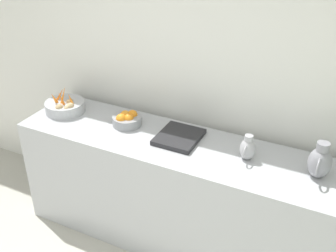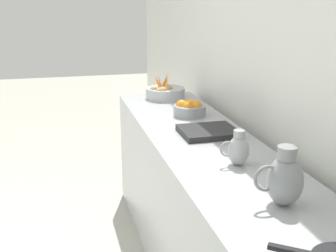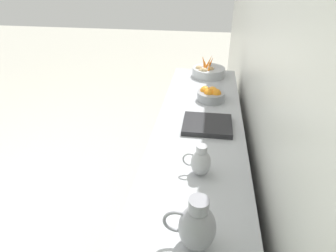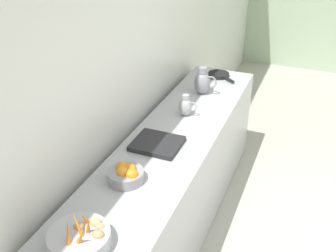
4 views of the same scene
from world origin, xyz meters
TOP-DOWN VIEW (x-y plane):
  - ground_plane at (0.00, 0.00)m, footprint 15.06×15.06m
  - tile_wall_left at (-1.95, 0.70)m, footprint 0.10×8.15m
  - prep_counter at (-1.53, 0.20)m, footprint 0.62×2.87m
  - vegetable_colander at (-1.56, -1.03)m, footprint 0.32×0.32m
  - orange_bowl at (-1.60, -0.45)m, footprint 0.23×0.23m
  - metal_pitcher_tall at (-1.56, 0.99)m, footprint 0.21×0.15m
  - metal_pitcher_short at (-1.56, 0.52)m, footprint 0.16×0.11m
  - counter_sink_basin at (-1.59, -0.00)m, footprint 0.34×0.30m

SIDE VIEW (x-z plane):
  - ground_plane at x=0.00m, z-range 0.00..0.00m
  - prep_counter at x=-1.53m, z-range 0.00..0.93m
  - counter_sink_basin at x=-1.59m, z-range 0.93..0.96m
  - vegetable_colander at x=-1.56m, z-range 0.87..1.09m
  - orange_bowl at x=-1.60m, z-range 0.92..1.03m
  - metal_pitcher_short at x=-1.56m, z-range 0.92..1.10m
  - metal_pitcher_tall at x=-1.56m, z-range 0.91..1.17m
  - tile_wall_left at x=-1.95m, z-range 0.00..3.00m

